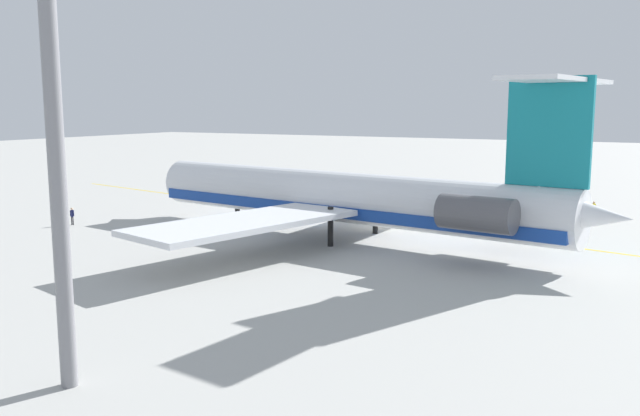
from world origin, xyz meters
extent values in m
plane|color=#ADADA8|center=(0.00, 0.00, 0.00)|extent=(352.32, 352.32, 0.00)
cylinder|color=silver|center=(0.59, 6.26, 3.70)|extent=(41.78, 10.56, 4.44)
cone|color=silver|center=(21.16, 3.17, 3.70)|extent=(5.20, 4.90, 4.26)
cone|color=silver|center=(-19.97, 9.35, 4.10)|extent=(6.96, 4.69, 3.77)
cube|color=#19429E|center=(0.59, 6.26, 2.70)|extent=(40.88, 10.51, 0.98)
cube|color=silver|center=(3.21, 17.45, 2.92)|extent=(11.35, 19.63, 0.44)
cube|color=silver|center=(-0.19, -5.21, 2.92)|extent=(7.74, 18.77, 0.44)
cylinder|color=#515156|center=(-13.04, 11.91, 4.03)|extent=(5.86, 3.37, 2.57)
cube|color=silver|center=(-13.16, 11.15, 4.03)|extent=(3.50, 1.89, 0.53)
cylinder|color=#515156|center=(-14.10, 4.86, 4.03)|extent=(5.86, 3.37, 2.57)
cube|color=silver|center=(-13.99, 5.62, 4.03)|extent=(3.50, 1.89, 0.53)
cube|color=teal|center=(-17.23, 8.93, 9.84)|extent=(6.01, 1.33, 7.85)
cube|color=silver|center=(-17.16, 12.52, 13.45)|extent=(5.07, 7.01, 0.31)
cube|color=silver|center=(-18.21, 5.48, 13.45)|extent=(5.07, 7.01, 0.31)
cylinder|color=black|center=(13.16, 4.37, 1.68)|extent=(0.49, 0.49, 3.36)
cylinder|color=black|center=(-0.25, 9.97, 1.68)|extent=(0.49, 0.49, 3.36)
cylinder|color=black|center=(-1.30, 2.96, 1.68)|extent=(0.49, 0.49, 3.36)
cylinder|color=black|center=(-18.10, -16.51, 0.40)|extent=(0.10, 0.10, 0.79)
cylinder|color=black|center=(-17.97, -16.56, 0.40)|extent=(0.10, 0.10, 0.79)
cylinder|color=yellow|center=(-18.03, -16.54, 1.11)|extent=(0.27, 0.27, 0.63)
sphere|color=tan|center=(-18.03, -16.54, 1.54)|extent=(0.25, 0.25, 0.25)
cylinder|color=yellow|center=(-18.20, -16.47, 1.14)|extent=(0.07, 0.07, 0.53)
cylinder|color=yellow|center=(-17.87, -16.60, 1.14)|extent=(0.07, 0.07, 0.53)
cylinder|color=black|center=(27.06, 13.00, 0.41)|extent=(0.10, 0.10, 0.82)
cylinder|color=black|center=(26.92, 12.95, 0.41)|extent=(0.10, 0.10, 0.82)
cylinder|color=#191E4C|center=(26.99, 12.97, 1.15)|extent=(0.28, 0.28, 0.65)
sphere|color=#DBB28E|center=(26.99, 12.97, 1.60)|extent=(0.26, 0.26, 0.26)
cylinder|color=#191E4C|center=(27.16, 13.03, 1.18)|extent=(0.08, 0.08, 0.55)
cylinder|color=#191E4C|center=(26.82, 12.92, 1.18)|extent=(0.08, 0.08, 0.55)
cylinder|color=black|center=(19.87, -15.83, 0.42)|extent=(0.10, 0.10, 0.84)
cylinder|color=black|center=(19.99, -15.74, 0.42)|extent=(0.10, 0.10, 0.84)
cylinder|color=orange|center=(19.93, -15.78, 1.17)|extent=(0.28, 0.28, 0.66)
sphere|color=tan|center=(19.93, -15.78, 1.63)|extent=(0.26, 0.26, 0.26)
cylinder|color=orange|center=(19.78, -15.89, 1.20)|extent=(0.08, 0.08, 0.56)
cylinder|color=orange|center=(20.09, -15.68, 1.20)|extent=(0.08, 0.08, 0.56)
cone|color=#EA590F|center=(20.24, -11.93, 0.28)|extent=(0.40, 0.40, 0.55)
cube|color=gold|center=(0.59, -2.98, 0.00)|extent=(104.05, 21.51, 0.01)
cylinder|color=slate|center=(-3.47, 40.30, 13.82)|extent=(0.70, 0.70, 27.65)
camera|label=1|loc=(-25.41, 58.89, 11.69)|focal=37.52mm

